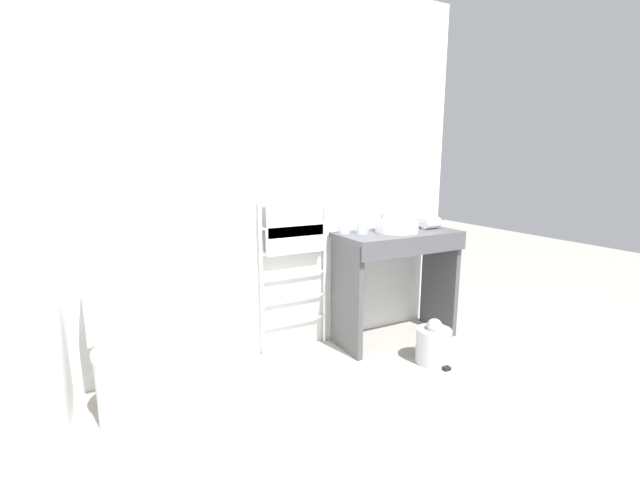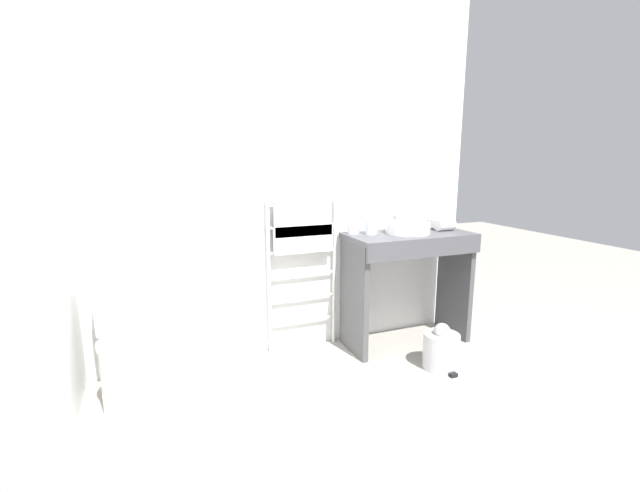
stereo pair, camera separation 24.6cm
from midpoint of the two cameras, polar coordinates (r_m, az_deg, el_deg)
ground_plane at (r=2.20m, az=13.07°, el=-27.88°), size 12.00×12.00×0.00m
wall_back at (r=3.04m, az=-2.40°, el=9.66°), size 2.94×0.12×2.57m
wall_side at (r=2.12m, az=-32.74°, el=7.02°), size 0.12×2.14×2.57m
toilet at (r=2.67m, az=-21.13°, el=-12.60°), size 0.39×0.52×0.76m
towel_radiator at (r=3.02m, az=0.07°, el=0.96°), size 0.53×0.06×1.14m
vanity_counter at (r=3.27m, az=13.86°, el=-3.15°), size 0.93×0.46×0.85m
sink_basin at (r=3.22m, az=13.81°, el=2.41°), size 0.32×0.32×0.08m
faucet at (r=3.35m, az=12.13°, el=3.52°), size 0.02×0.10×0.13m
cup_near_wall at (r=3.11m, az=6.71°, el=2.52°), size 0.08×0.08×0.10m
cup_near_edge at (r=3.11m, az=9.11°, el=2.41°), size 0.08×0.08×0.10m
hair_dryer at (r=3.43m, az=18.27°, el=2.73°), size 0.19×0.19×0.09m
trash_bin at (r=3.09m, az=18.13°, el=-13.01°), size 0.24×0.27×0.32m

